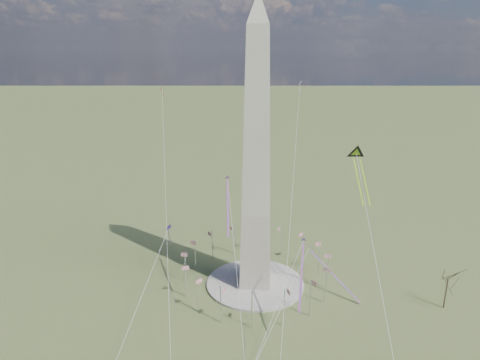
{
  "coord_description": "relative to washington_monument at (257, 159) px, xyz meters",
  "views": [
    {
      "loc": [
        5.05,
        -139.92,
        83.62
      ],
      "look_at": [
        -5.66,
        0.0,
        40.33
      ],
      "focal_mm": 32.0,
      "sensor_mm": 36.0,
      "label": 1
    }
  ],
  "objects": [
    {
      "name": "kite_streamer_left",
      "position": [
        15.14,
        -20.88,
        -27.85
      ],
      "size": [
        3.3,
        20.79,
        14.28
      ],
      "rotation": [
        0.0,
        0.0,
        3.04
      ],
      "color": "#E14223",
      "rests_on": "ground"
    },
    {
      "name": "kite_small_red",
      "position": [
        -39.8,
        33.18,
        19.87
      ],
      "size": [
        1.29,
        1.98,
        4.32
      ],
      "rotation": [
        0.0,
        0.0,
        2.61
      ],
      "color": "red",
      "rests_on": "ground"
    },
    {
      "name": "kite_diamond_purple",
      "position": [
        -32.18,
        2.81,
        -28.35
      ],
      "size": [
        1.94,
        2.78,
        8.42
      ],
      "rotation": [
        0.0,
        0.0,
        3.03
      ],
      "color": "#411A78",
      "rests_on": "ground"
    },
    {
      "name": "kite_streamer_right",
      "position": [
        25.36,
        -1.87,
        -38.63
      ],
      "size": [
        18.09,
        14.21,
        14.94
      ],
      "rotation": [
        0.0,
        0.0,
        4.06
      ],
      "color": "#E14223",
      "rests_on": "ground"
    },
    {
      "name": "kite_small_white",
      "position": [
        16.29,
        45.32,
        21.39
      ],
      "size": [
        1.44,
        2.09,
        4.38
      ],
      "rotation": [
        0.0,
        0.0,
        2.43
      ],
      "color": "white",
      "rests_on": "ground"
    },
    {
      "name": "kite_streamer_mid",
      "position": [
        -8.87,
        -10.25,
        -10.67
      ],
      "size": [
        3.38,
        19.8,
        13.6
      ],
      "rotation": [
        0.0,
        0.0,
        3.25
      ],
      "color": "#E14223",
      "rests_on": "ground"
    },
    {
      "name": "ground",
      "position": [
        0.0,
        0.0,
        -47.95
      ],
      "size": [
        2000.0,
        2000.0,
        0.0
      ],
      "primitive_type": "plane",
      "color": "#4E6030",
      "rests_on": "ground"
    },
    {
      "name": "flagpole_ring",
      "position": [
        -0.0,
        -0.0,
        -40.68
      ],
      "size": [
        54.4,
        54.4,
        13.0
      ],
      "color": "silver",
      "rests_on": "ground"
    },
    {
      "name": "plaza",
      "position": [
        0.0,
        0.0,
        -47.55
      ],
      "size": [
        36.0,
        36.0,
        0.8
      ],
      "primitive_type": "cylinder",
      "color": "beige",
      "rests_on": "ground"
    },
    {
      "name": "washington_monument",
      "position": [
        0.0,
        0.0,
        0.0
      ],
      "size": [
        15.56,
        15.56,
        100.0
      ],
      "color": "#C0B4A1",
      "rests_on": "plaza"
    },
    {
      "name": "tree_near",
      "position": [
        64.01,
        -10.0,
        -36.4
      ],
      "size": [
        9.25,
        9.25,
        16.2
      ],
      "color": "#433629",
      "rests_on": "ground"
    },
    {
      "name": "kite_delta_black",
      "position": [
        34.31,
        5.89,
        0.17
      ],
      "size": [
        7.36,
        19.67,
        16.27
      ],
      "rotation": [
        0.0,
        0.0,
        3.21
      ],
      "color": "black",
      "rests_on": "ground"
    }
  ]
}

